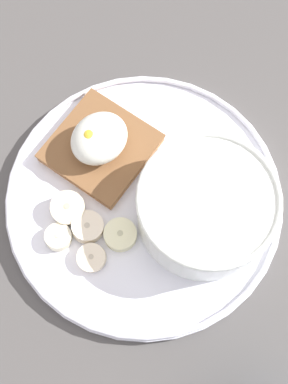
{
  "coord_description": "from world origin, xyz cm",
  "views": [
    {
      "loc": [
        12.8,
        12.31,
        55.95
      ],
      "look_at": [
        0.0,
        0.0,
        5.0
      ],
      "focal_mm": 50.0,
      "sensor_mm": 36.0,
      "label": 1
    }
  ],
  "objects": [
    {
      "name": "ground_plane",
      "position": [
        0.0,
        0.0,
        1.0
      ],
      "size": [
        120.0,
        120.0,
        2.0
      ],
      "primitive_type": "cube",
      "color": "#4D4948",
      "rests_on": "ground"
    },
    {
      "name": "plate",
      "position": [
        0.0,
        0.0,
        2.8
      ],
      "size": [
        29.05,
        29.05,
        1.6
      ],
      "color": "white",
      "rests_on": "ground_plane"
    },
    {
      "name": "oatmeal_bowl",
      "position": [
        -2.84,
        5.73,
        5.91
      ],
      "size": [
        13.83,
        13.83,
        5.95
      ],
      "color": "white",
      "rests_on": "plate"
    },
    {
      "name": "toast_slice",
      "position": [
        -0.73,
        -7.08,
        3.78
      ],
      "size": [
        11.31,
        11.31,
        1.39
      ],
      "color": "brown",
      "rests_on": "plate"
    },
    {
      "name": "poached_egg",
      "position": [
        -0.67,
        -7.11,
        6.17
      ],
      "size": [
        6.25,
        5.41,
        3.57
      ],
      "color": "white",
      "rests_on": "toast_slice"
    },
    {
      "name": "banana_slice_front",
      "position": [
        8.28,
        0.7,
        3.62
      ],
      "size": [
        3.73,
        3.65,
        1.41
      ],
      "color": "#F8E3C2",
      "rests_on": "plate"
    },
    {
      "name": "banana_slice_left",
      "position": [
        6.35,
        -1.85,
        3.67
      ],
      "size": [
        3.86,
        3.77,
        1.53
      ],
      "color": "#FCE8C9",
      "rests_on": "plate"
    },
    {
      "name": "banana_slice_back",
      "position": [
        4.61,
        1.11,
        3.61
      ],
      "size": [
        4.69,
        4.69,
        1.27
      ],
      "color": "beige",
      "rests_on": "plate"
    },
    {
      "name": "banana_slice_right",
      "position": [
        6.38,
        -4.69,
        3.85
      ],
      "size": [
        4.55,
        4.67,
        2.0
      ],
      "color": "beige",
      "rests_on": "plate"
    },
    {
      "name": "banana_slice_inner",
      "position": [
        9.13,
        -3.23,
        3.61
      ],
      "size": [
        2.89,
        2.8,
        1.34
      ],
      "color": "#EFE6C5",
      "rests_on": "plate"
    }
  ]
}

